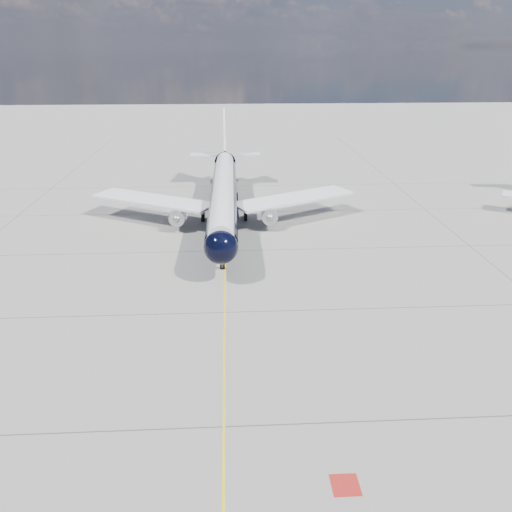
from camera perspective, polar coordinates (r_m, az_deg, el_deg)
The scene contains 4 objects.
ground at distance 64.49m, azimuth -3.54°, elevation 2.27°, with size 320.00×320.00×0.00m, color gray.
taxiway_centerline at distance 59.83m, azimuth -3.55°, elevation 0.59°, with size 0.16×160.00×0.01m, color yellow.
red_marking at distance 31.06m, azimuth 10.17°, elevation -24.36°, with size 1.60×1.60×0.01m, color maroon.
main_airliner at distance 69.33m, azimuth -3.71°, elevation 7.30°, with size 37.53×45.57×13.19m.
Camera 1 is at (0.68, -30.38, 22.63)m, focal length 35.00 mm.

